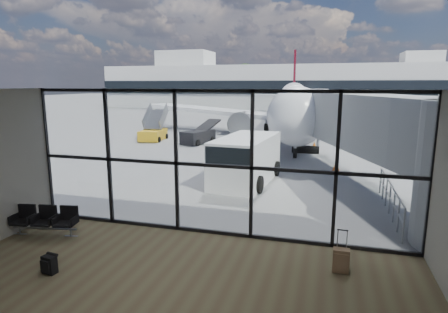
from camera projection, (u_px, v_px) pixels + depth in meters
The scene contains 22 objects.
ground at pixel (303, 119), 49.59m from camera, with size 220.00×220.00×0.00m, color slate.
lounge_shell at pixel (134, 196), 6.75m from camera, with size 12.02×8.01×4.51m.
glass_curtain_wall at pixel (213, 164), 11.36m from camera, with size 12.10×0.12×4.50m.
jet_bridge at pixel (365, 127), 16.65m from camera, with size 8.00×16.50×4.33m.
apron_railing at pixel (390, 194), 13.47m from camera, with size 0.06×5.46×1.11m.
far_terminal at pixel (309, 86), 69.70m from camera, with size 80.00×12.20×11.00m.
tree_0 at pixel (125, 84), 90.89m from camera, with size 4.95×4.95×7.12m.
tree_1 at pixel (147, 81), 89.17m from camera, with size 5.61×5.61×8.07m.
tree_2 at pixel (170, 78), 87.46m from camera, with size 6.27×6.27×9.03m.
tree_3 at pixel (194, 84), 86.11m from camera, with size 4.95×4.95×7.12m.
tree_4 at pixel (219, 81), 84.40m from camera, with size 5.61×5.61×8.07m.
tree_5 at pixel (245, 78), 82.69m from camera, with size 6.27×6.27×9.03m.
seating_row at pixel (46, 219), 11.66m from camera, with size 2.04×0.90×0.91m.
backpack at pixel (49, 264), 9.25m from camera, with size 0.36×0.35×0.51m.
suitcase at pixel (341, 260), 9.29m from camera, with size 0.41×0.31×1.09m.
airliner at pixel (295, 104), 36.16m from camera, with size 29.95×34.79×8.97m.
service_van at pixel (245, 159), 17.72m from camera, with size 2.80×5.18×2.18m.
belt_loader at pixel (199, 136), 29.51m from camera, with size 2.40×4.06×1.78m.
mobile_stairs at pixel (153, 133), 31.18m from camera, with size 2.17×3.61×2.41m.
traffic_cone_a at pixel (244, 150), 24.63m from camera, with size 0.48×0.48×0.69m.
traffic_cone_b at pixel (336, 166), 20.05m from camera, with size 0.44×0.44×0.63m.
traffic_cone_c at pixel (314, 145), 27.12m from camera, with size 0.36×0.36×0.51m.
Camera 1 is at (3.33, -10.60, 4.64)m, focal length 30.00 mm.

